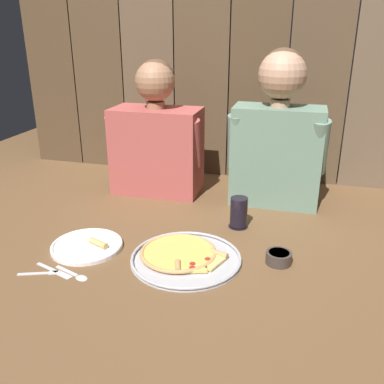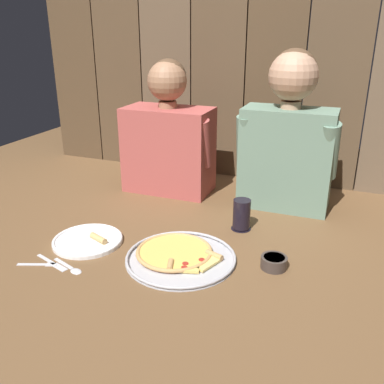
% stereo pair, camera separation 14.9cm
% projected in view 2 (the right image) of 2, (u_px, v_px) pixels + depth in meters
% --- Properties ---
extents(ground_plane, '(3.20, 3.20, 0.00)m').
position_uv_depth(ground_plane, '(179.00, 249.00, 1.47)').
color(ground_plane, brown).
extents(pizza_tray, '(0.37, 0.37, 0.03)m').
position_uv_depth(pizza_tray, '(179.00, 255.00, 1.41)').
color(pizza_tray, '#B2B2B7').
rests_on(pizza_tray, ground).
extents(dinner_plate, '(0.25, 0.25, 0.03)m').
position_uv_depth(dinner_plate, '(88.00, 240.00, 1.52)').
color(dinner_plate, white).
rests_on(dinner_plate, ground).
extents(drinking_glass, '(0.08, 0.08, 0.12)m').
position_uv_depth(drinking_glass, '(242.00, 215.00, 1.60)').
color(drinking_glass, black).
rests_on(drinking_glass, ground).
extents(dipping_bowl, '(0.08, 0.08, 0.04)m').
position_uv_depth(dipping_bowl, '(274.00, 262.00, 1.35)').
color(dipping_bowl, '#3D332D').
rests_on(dipping_bowl, ground).
extents(table_fork, '(0.13, 0.06, 0.01)m').
position_uv_depth(table_fork, '(39.00, 264.00, 1.38)').
color(table_fork, silver).
rests_on(table_fork, ground).
extents(table_knife, '(0.15, 0.07, 0.01)m').
position_uv_depth(table_knife, '(52.00, 262.00, 1.39)').
color(table_knife, silver).
rests_on(table_knife, ground).
extents(table_spoon, '(0.14, 0.07, 0.01)m').
position_uv_depth(table_spoon, '(72.00, 268.00, 1.35)').
color(table_spoon, silver).
rests_on(table_spoon, ground).
extents(diner_left, '(0.43, 0.21, 0.60)m').
position_uv_depth(diner_left, '(168.00, 135.00, 1.92)').
color(diner_left, '#AD4C47').
rests_on(diner_left, ground).
extents(diner_right, '(0.41, 0.21, 0.65)m').
position_uv_depth(diner_right, '(288.00, 135.00, 1.72)').
color(diner_right, slate).
rests_on(diner_right, ground).
extents(wooden_backdrop_wall, '(2.19, 0.03, 1.35)m').
position_uv_depth(wooden_backdrop_wall, '(247.00, 37.00, 1.95)').
color(wooden_backdrop_wall, '#4D3924').
rests_on(wooden_backdrop_wall, ground).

